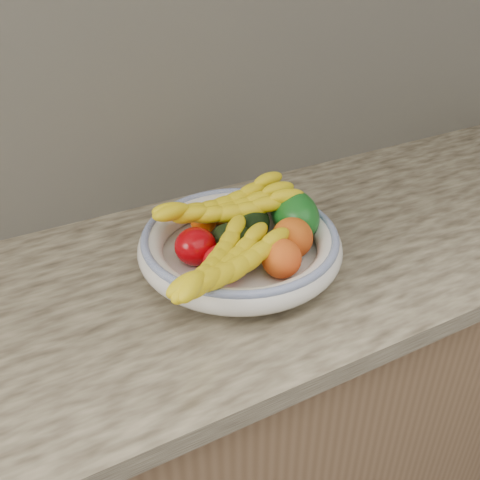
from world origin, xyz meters
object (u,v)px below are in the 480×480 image
fruit_bowl (240,245)px  banana_bunch_front (225,268)px  green_mango (294,214)px  banana_bunch_back (227,211)px

fruit_bowl → banana_bunch_front: size_ratio=1.27×
green_mango → banana_bunch_front: size_ratio=0.43×
banana_bunch_back → green_mango: bearing=-21.5°
banana_bunch_back → fruit_bowl: bearing=-91.8°
fruit_bowl → green_mango: green_mango is taller
fruit_bowl → banana_bunch_back: bearing=85.0°
fruit_bowl → banana_bunch_front: (-0.08, -0.10, 0.03)m
fruit_bowl → banana_bunch_front: bearing=-129.9°
fruit_bowl → green_mango: bearing=4.8°
banana_bunch_back → banana_bunch_front: banana_bunch_back is taller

